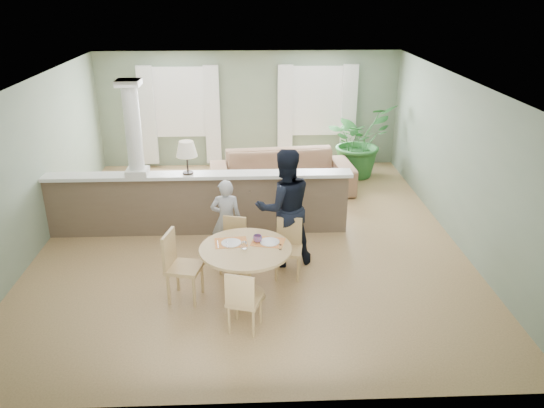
{
  "coord_description": "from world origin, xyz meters",
  "views": [
    {
      "loc": [
        0.01,
        -8.37,
        4.11
      ],
      "look_at": [
        0.33,
        -1.0,
        1.03
      ],
      "focal_mm": 35.0,
      "sensor_mm": 36.0,
      "label": 1
    }
  ],
  "objects_px": {
    "sofa": "(282,174)",
    "chair_far_man": "(289,245)",
    "chair_side": "(179,263)",
    "child_person": "(226,220)",
    "dining_table": "(246,258)",
    "chair_near": "(243,299)",
    "houseplant": "(358,141)",
    "man_person": "(284,207)",
    "chair_far_boy": "(233,242)"
  },
  "relations": [
    {
      "from": "chair_side",
      "to": "man_person",
      "type": "bearing_deg",
      "value": -43.79
    },
    {
      "from": "chair_far_boy",
      "to": "man_person",
      "type": "relative_size",
      "value": 0.45
    },
    {
      "from": "chair_far_boy",
      "to": "chair_far_man",
      "type": "height_order",
      "value": "chair_far_man"
    },
    {
      "from": "chair_far_man",
      "to": "chair_near",
      "type": "relative_size",
      "value": 1.01
    },
    {
      "from": "dining_table",
      "to": "chair_far_man",
      "type": "bearing_deg",
      "value": 43.24
    },
    {
      "from": "houseplant",
      "to": "chair_far_man",
      "type": "height_order",
      "value": "houseplant"
    },
    {
      "from": "houseplant",
      "to": "chair_side",
      "type": "distance_m",
      "value": 6.11
    },
    {
      "from": "chair_far_boy",
      "to": "chair_far_man",
      "type": "bearing_deg",
      "value": 1.57
    },
    {
      "from": "sofa",
      "to": "dining_table",
      "type": "distance_m",
      "value": 4.04
    },
    {
      "from": "sofa",
      "to": "chair_side",
      "type": "distance_m",
      "value": 4.31
    },
    {
      "from": "dining_table",
      "to": "child_person",
      "type": "distance_m",
      "value": 1.21
    },
    {
      "from": "houseplant",
      "to": "dining_table",
      "type": "xyz_separation_m",
      "value": [
        -2.53,
        -5.02,
        -0.21
      ]
    },
    {
      "from": "chair_far_man",
      "to": "chair_near",
      "type": "xyz_separation_m",
      "value": [
        -0.67,
        -1.43,
        -0.01
      ]
    },
    {
      "from": "houseplant",
      "to": "child_person",
      "type": "bearing_deg",
      "value": -126.47
    },
    {
      "from": "chair_far_man",
      "to": "man_person",
      "type": "relative_size",
      "value": 0.47
    },
    {
      "from": "houseplant",
      "to": "chair_far_boy",
      "type": "relative_size",
      "value": 1.96
    },
    {
      "from": "chair_far_man",
      "to": "child_person",
      "type": "bearing_deg",
      "value": 157.55
    },
    {
      "from": "chair_far_man",
      "to": "houseplant",
      "type": "bearing_deg",
      "value": 75.56
    },
    {
      "from": "chair_far_boy",
      "to": "houseplant",
      "type": "bearing_deg",
      "value": 71.94
    },
    {
      "from": "man_person",
      "to": "child_person",
      "type": "bearing_deg",
      "value": -23.55
    },
    {
      "from": "chair_far_man",
      "to": "chair_near",
      "type": "height_order",
      "value": "chair_far_man"
    },
    {
      "from": "houseplant",
      "to": "dining_table",
      "type": "distance_m",
      "value": 5.62
    },
    {
      "from": "chair_side",
      "to": "chair_near",
      "type": "bearing_deg",
      "value": -120.05
    },
    {
      "from": "chair_far_boy",
      "to": "man_person",
      "type": "height_order",
      "value": "man_person"
    },
    {
      "from": "chair_near",
      "to": "man_person",
      "type": "xyz_separation_m",
      "value": [
        0.63,
        1.82,
        0.45
      ]
    },
    {
      "from": "chair_far_boy",
      "to": "chair_near",
      "type": "relative_size",
      "value": 0.96
    },
    {
      "from": "sofa",
      "to": "chair_near",
      "type": "relative_size",
      "value": 3.39
    },
    {
      "from": "sofa",
      "to": "houseplant",
      "type": "xyz_separation_m",
      "value": [
        1.8,
        1.05,
        0.39
      ]
    },
    {
      "from": "chair_side",
      "to": "dining_table",
      "type": "bearing_deg",
      "value": -76.55
    },
    {
      "from": "chair_far_boy",
      "to": "chair_near",
      "type": "bearing_deg",
      "value": -69.67
    },
    {
      "from": "child_person",
      "to": "man_person",
      "type": "distance_m",
      "value": 0.96
    },
    {
      "from": "chair_near",
      "to": "man_person",
      "type": "bearing_deg",
      "value": -91.99
    },
    {
      "from": "chair_far_boy",
      "to": "sofa",
      "type": "bearing_deg",
      "value": 88.43
    },
    {
      "from": "chair_side",
      "to": "child_person",
      "type": "height_order",
      "value": "child_person"
    },
    {
      "from": "houseplant",
      "to": "chair_far_man",
      "type": "xyz_separation_m",
      "value": [
        -1.9,
        -4.42,
        -0.33
      ]
    },
    {
      "from": "sofa",
      "to": "chair_near",
      "type": "distance_m",
      "value": 4.87
    },
    {
      "from": "sofa",
      "to": "man_person",
      "type": "bearing_deg",
      "value": -97.78
    },
    {
      "from": "sofa",
      "to": "chair_far_man",
      "type": "relative_size",
      "value": 3.34
    },
    {
      "from": "chair_side",
      "to": "houseplant",
      "type": "bearing_deg",
      "value": -21.6
    },
    {
      "from": "sofa",
      "to": "chair_far_man",
      "type": "xyz_separation_m",
      "value": [
        -0.1,
        -3.38,
        0.06
      ]
    },
    {
      "from": "chair_far_boy",
      "to": "child_person",
      "type": "distance_m",
      "value": 0.44
    },
    {
      "from": "chair_far_man",
      "to": "chair_side",
      "type": "relative_size",
      "value": 0.88
    },
    {
      "from": "child_person",
      "to": "man_person",
      "type": "xyz_separation_m",
      "value": [
        0.91,
        -0.18,
        0.27
      ]
    },
    {
      "from": "chair_side",
      "to": "child_person",
      "type": "xyz_separation_m",
      "value": [
        0.61,
        1.18,
        0.11
      ]
    },
    {
      "from": "sofa",
      "to": "child_person",
      "type": "xyz_separation_m",
      "value": [
        -1.05,
        -2.8,
        0.23
      ]
    },
    {
      "from": "chair_far_man",
      "to": "child_person",
      "type": "height_order",
      "value": "child_person"
    },
    {
      "from": "man_person",
      "to": "dining_table",
      "type": "bearing_deg",
      "value": 46.85
    },
    {
      "from": "chair_far_man",
      "to": "child_person",
      "type": "xyz_separation_m",
      "value": [
        -0.95,
        0.57,
        0.18
      ]
    },
    {
      "from": "chair_far_boy",
      "to": "chair_side",
      "type": "bearing_deg",
      "value": -117.66
    },
    {
      "from": "sofa",
      "to": "child_person",
      "type": "bearing_deg",
      "value": -115.54
    }
  ]
}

